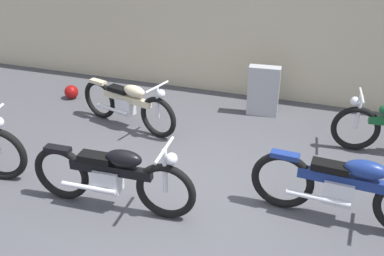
{
  "coord_description": "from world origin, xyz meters",
  "views": [
    {
      "loc": [
        1.69,
        -4.24,
        3.42
      ],
      "look_at": [
        -0.07,
        0.98,
        0.55
      ],
      "focal_mm": 41.37,
      "sensor_mm": 36.0,
      "label": 1
    }
  ],
  "objects": [
    {
      "name": "building_wall",
      "position": [
        0.0,
        3.79,
        1.5
      ],
      "size": [
        18.0,
        0.3,
        3.0
      ],
      "primitive_type": "cube",
      "color": "beige",
      "rests_on": "ground_plane"
    },
    {
      "name": "motorcycle_blue",
      "position": [
        2.03,
        0.28,
        0.47
      ],
      "size": [
        2.18,
        0.61,
        0.98
      ],
      "rotation": [
        0.0,
        0.0,
        -0.06
      ],
      "color": "black",
      "rests_on": "ground_plane"
    },
    {
      "name": "ground_plane",
      "position": [
        0.0,
        0.0,
        0.0
      ],
      "size": [
        40.0,
        40.0,
        0.0
      ],
      "primitive_type": "plane",
      "color": "#47474C"
    },
    {
      "name": "stone_marker",
      "position": [
        0.6,
        2.89,
        0.44
      ],
      "size": [
        0.55,
        0.24,
        0.89
      ],
      "primitive_type": "cube",
      "rotation": [
        0.0,
        0.0,
        0.08
      ],
      "color": "#9E9EA3",
      "rests_on": "ground_plane"
    },
    {
      "name": "motorcycle_cream",
      "position": [
        -1.41,
        1.69,
        0.42
      ],
      "size": [
        1.91,
        0.74,
        0.88
      ],
      "rotation": [
        0.0,
        0.0,
        -0.27
      ],
      "color": "black",
      "rests_on": "ground_plane"
    },
    {
      "name": "motorcycle_black",
      "position": [
        -0.63,
        -0.35,
        0.46
      ],
      "size": [
        2.12,
        0.59,
        0.95
      ],
      "rotation": [
        0.0,
        0.0,
        0.04
      ],
      "color": "black",
      "rests_on": "ground_plane"
    },
    {
      "name": "helmet",
      "position": [
        -2.99,
        2.42,
        0.13
      ],
      "size": [
        0.26,
        0.26,
        0.26
      ],
      "primitive_type": "sphere",
      "color": "maroon",
      "rests_on": "ground_plane"
    }
  ]
}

